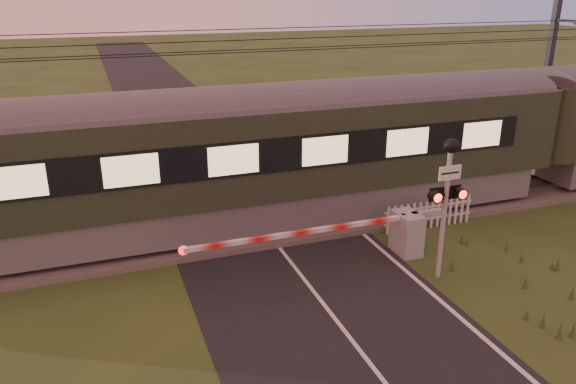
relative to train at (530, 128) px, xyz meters
name	(u,v)px	position (x,y,z in m)	size (l,w,h in m)	color
ground	(351,341)	(-10.20, -6.50, -2.37)	(160.00, 160.00, 0.00)	#253C17
road	(357,346)	(-10.18, -6.73, -2.36)	(6.00, 140.00, 0.03)	black
track_bed	(262,225)	(-10.20, 0.00, -2.31)	(140.00, 3.40, 0.39)	#47423D
overhead_wires	(259,42)	(-10.20, 0.00, 3.35)	(120.00, 0.62, 0.62)	black
train	(530,128)	(0.00, 0.00, 0.00)	(44.82, 3.09, 4.18)	slate
boom_gate	(396,232)	(-7.21, -3.16, -1.68)	(7.59, 0.94, 1.25)	gray
crossing_signal	(447,184)	(-6.79, -4.70, 0.23)	(0.96, 0.37, 3.78)	gray
picket_fence	(429,215)	(-5.29, -1.89, -1.91)	(3.14, 0.08, 0.92)	silver
catenary_mast	(548,74)	(2.64, 2.23, 1.49)	(0.23, 2.47, 7.44)	#2D2D30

